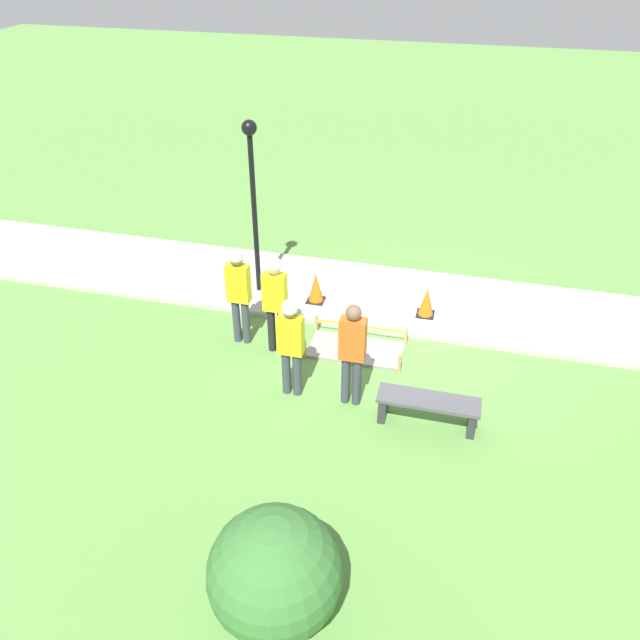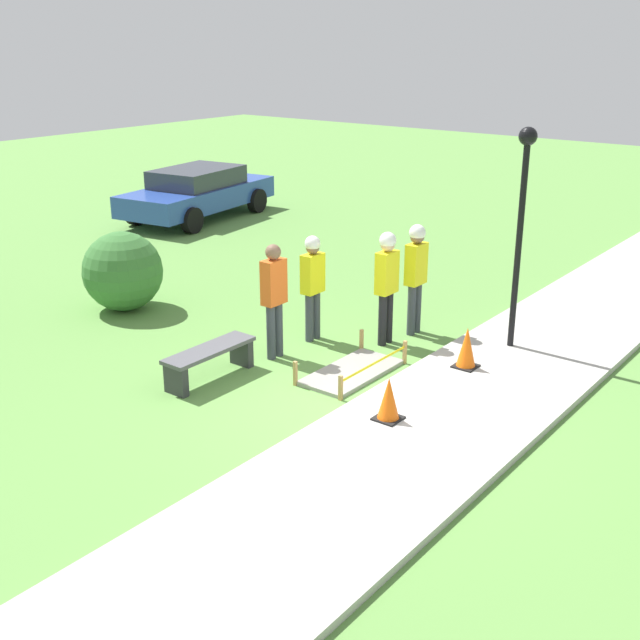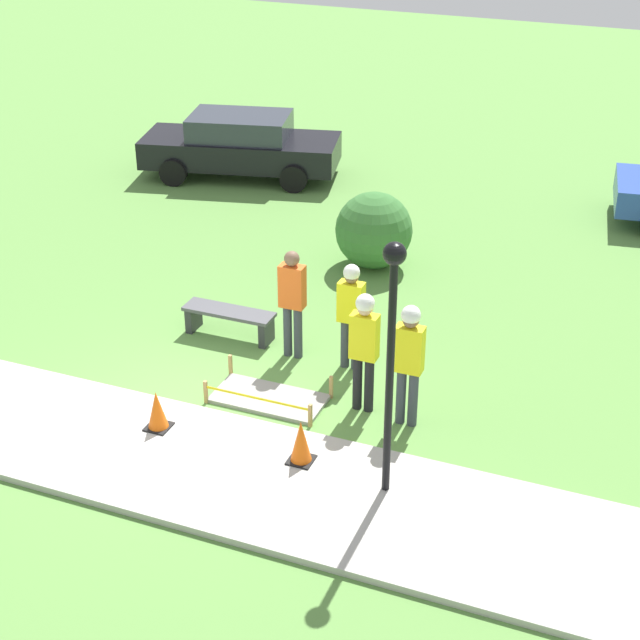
{
  "view_description": "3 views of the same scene",
  "coord_description": "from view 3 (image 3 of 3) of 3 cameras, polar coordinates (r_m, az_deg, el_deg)",
  "views": [
    {
      "loc": [
        -0.75,
        9.55,
        6.71
      ],
      "look_at": [
        1.36,
        1.28,
        1.0
      ],
      "focal_mm": 35.0,
      "sensor_mm": 36.0,
      "label": 1
    },
    {
      "loc": [
        -8.23,
        -5.79,
        4.86
      ],
      "look_at": [
        0.93,
        1.32,
        0.7
      ],
      "focal_mm": 45.0,
      "sensor_mm": 36.0,
      "label": 2
    },
    {
      "loc": [
        6.18,
        -10.52,
        7.99
      ],
      "look_at": [
        1.27,
        1.67,
        0.94
      ],
      "focal_mm": 55.0,
      "sensor_mm": 36.0,
      "label": 3
    }
  ],
  "objects": [
    {
      "name": "bystander_in_orange_shirt",
      "position": [
        15.36,
        -1.62,
        1.33
      ],
      "size": [
        0.4,
        0.24,
        1.84
      ],
      "color": "#383D47",
      "rests_on": "ground_plane"
    },
    {
      "name": "park_bench",
      "position": [
        16.33,
        -5.3,
        0.11
      ],
      "size": [
        1.55,
        0.44,
        0.49
      ],
      "color": "#2D2D33",
      "rests_on": "ground_plane"
    },
    {
      "name": "traffic_cone_far_patch",
      "position": [
        13.13,
        -1.12,
        -7.09
      ],
      "size": [
        0.34,
        0.34,
        0.63
      ],
      "color": "black",
      "rests_on": "sidewalk"
    },
    {
      "name": "wet_concrete_patch",
      "position": [
        14.72,
        -2.99,
        -4.56
      ],
      "size": [
        1.73,
        0.87,
        0.38
      ],
      "color": "gray",
      "rests_on": "ground_plane"
    },
    {
      "name": "traffic_cone_near_patch",
      "position": [
        13.98,
        -9.46,
        -5.2
      ],
      "size": [
        0.34,
        0.34,
        0.59
      ],
      "color": "black",
      "rests_on": "sidewalk"
    },
    {
      "name": "sidewalk",
      "position": [
        13.71,
        -9.57,
        -7.69
      ],
      "size": [
        28.0,
        2.45,
        0.1
      ],
      "color": "#ADAAA3",
      "rests_on": "ground_plane"
    },
    {
      "name": "shrub_rounded_near",
      "position": [
        18.64,
        3.15,
        5.23
      ],
      "size": [
        1.47,
        1.47,
        1.47
      ],
      "color": "#387033",
      "rests_on": "ground_plane"
    },
    {
      "name": "worker_supervisor",
      "position": [
        15.04,
        1.82,
        0.75
      ],
      "size": [
        0.4,
        0.26,
        1.79
      ],
      "color": "#383D47",
      "rests_on": "ground_plane"
    },
    {
      "name": "lamppost_near",
      "position": [
        11.59,
        4.18,
        -0.72
      ],
      "size": [
        0.28,
        0.28,
        3.46
      ],
      "color": "black",
      "rests_on": "sidewalk"
    },
    {
      "name": "worker_trainee",
      "position": [
        13.95,
        2.59,
        -1.24
      ],
      "size": [
        0.4,
        0.27,
        1.89
      ],
      "color": "black",
      "rests_on": "ground_plane"
    },
    {
      "name": "parked_car_black",
      "position": [
        23.42,
        -4.64,
        10.12
      ],
      "size": [
        4.84,
        2.72,
        1.48
      ],
      "rotation": [
        0.0,
        0.0,
        0.23
      ],
      "color": "black",
      "rests_on": "ground_plane"
    },
    {
      "name": "ground_plane",
      "position": [
        14.59,
        -7.12,
        -5.28
      ],
      "size": [
        60.0,
        60.0,
        0.0
      ],
      "primitive_type": "plane",
      "color": "#5B8E42"
    },
    {
      "name": "worker_assistant",
      "position": [
        13.66,
        5.21,
        -1.97
      ],
      "size": [
        0.4,
        0.27,
        1.9
      ],
      "color": "#383D47",
      "rests_on": "ground_plane"
    }
  ]
}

